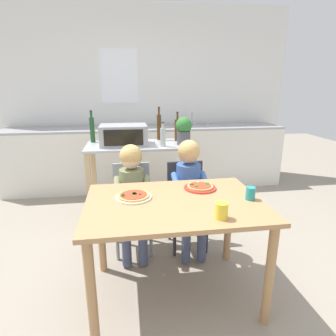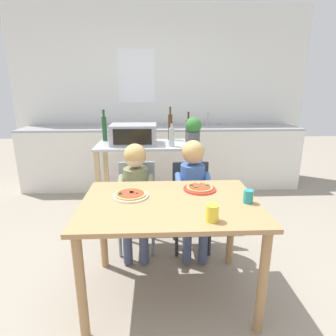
{
  "view_description": "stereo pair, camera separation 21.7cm",
  "coord_description": "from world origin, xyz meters",
  "px_view_note": "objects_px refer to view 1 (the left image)",
  "views": [
    {
      "loc": [
        -0.31,
        -1.76,
        1.52
      ],
      "look_at": [
        0.0,
        0.3,
        0.9
      ],
      "focal_mm": 30.11,
      "sensor_mm": 36.0,
      "label": 1
    },
    {
      "loc": [
        -0.1,
        -1.79,
        1.52
      ],
      "look_at": [
        0.0,
        0.3,
        0.9
      ],
      "focal_mm": 30.11,
      "sensor_mm": 36.0,
      "label": 2
    }
  ],
  "objects_px": {
    "dining_table": "(174,216)",
    "dining_chair_right": "(186,198)",
    "bottle_squat_spirits": "(177,129)",
    "pizza_plate_cream": "(134,196)",
    "kitchen_island_cart": "(140,169)",
    "bottle_brown_beer": "(159,126)",
    "potted_herb_plant": "(184,130)",
    "drinking_cup_yellow": "(221,211)",
    "pizza_plate_red_rimmed": "(200,187)",
    "child_in_olive_shirt": "(132,186)",
    "bottle_tall_green_wine": "(92,129)",
    "child_in_blue_striped_shirt": "(190,183)",
    "dining_chair_left": "(132,200)",
    "drinking_cup_teal": "(250,193)",
    "bottle_clear_vinegar": "(163,137)",
    "toaster_oven": "(124,135)"
  },
  "relations": [
    {
      "from": "dining_table",
      "to": "dining_chair_right",
      "type": "height_order",
      "value": "dining_chair_right"
    },
    {
      "from": "bottle_squat_spirits",
      "to": "pizza_plate_cream",
      "type": "xyz_separation_m",
      "value": [
        -0.57,
        -1.41,
        -0.25
      ]
    },
    {
      "from": "kitchen_island_cart",
      "to": "bottle_brown_beer",
      "type": "bearing_deg",
      "value": 43.17
    },
    {
      "from": "kitchen_island_cart",
      "to": "potted_herb_plant",
      "type": "bearing_deg",
      "value": -11.59
    },
    {
      "from": "dining_table",
      "to": "drinking_cup_yellow",
      "type": "height_order",
      "value": "drinking_cup_yellow"
    },
    {
      "from": "dining_table",
      "to": "pizza_plate_red_rimmed",
      "type": "xyz_separation_m",
      "value": [
        0.24,
        0.21,
        0.12
      ]
    },
    {
      "from": "dining_chair_right",
      "to": "pizza_plate_cream",
      "type": "bearing_deg",
      "value": -131.23
    },
    {
      "from": "dining_chair_right",
      "to": "dining_table",
      "type": "bearing_deg",
      "value": -109.12
    },
    {
      "from": "child_in_olive_shirt",
      "to": "drinking_cup_yellow",
      "type": "xyz_separation_m",
      "value": [
        0.51,
        -0.89,
        0.14
      ]
    },
    {
      "from": "bottle_tall_green_wine",
      "to": "dining_chair_right",
      "type": "bearing_deg",
      "value": -43.0
    },
    {
      "from": "dining_table",
      "to": "child_in_olive_shirt",
      "type": "relative_size",
      "value": 1.2
    },
    {
      "from": "child_in_olive_shirt",
      "to": "pizza_plate_cream",
      "type": "relative_size",
      "value": 3.95
    },
    {
      "from": "child_in_blue_striped_shirt",
      "to": "pizza_plate_cream",
      "type": "height_order",
      "value": "child_in_blue_striped_shirt"
    },
    {
      "from": "child_in_olive_shirt",
      "to": "potted_herb_plant",
      "type": "bearing_deg",
      "value": 48.12
    },
    {
      "from": "kitchen_island_cart",
      "to": "bottle_tall_green_wine",
      "type": "height_order",
      "value": "bottle_tall_green_wine"
    },
    {
      "from": "dining_chair_left",
      "to": "child_in_olive_shirt",
      "type": "relative_size",
      "value": 0.8
    },
    {
      "from": "child_in_blue_striped_shirt",
      "to": "kitchen_island_cart",
      "type": "bearing_deg",
      "value": 117.18
    },
    {
      "from": "dining_table",
      "to": "child_in_blue_striped_shirt",
      "type": "height_order",
      "value": "child_in_blue_striped_shirt"
    },
    {
      "from": "pizza_plate_cream",
      "to": "drinking_cup_yellow",
      "type": "xyz_separation_m",
      "value": [
        0.51,
        -0.4,
        0.04
      ]
    },
    {
      "from": "drinking_cup_teal",
      "to": "bottle_clear_vinegar",
      "type": "bearing_deg",
      "value": 109.75
    },
    {
      "from": "pizza_plate_cream",
      "to": "potted_herb_plant",
      "type": "bearing_deg",
      "value": 62.71
    },
    {
      "from": "bottle_clear_vinegar",
      "to": "pizza_plate_red_rimmed",
      "type": "distance_m",
      "value": 1.02
    },
    {
      "from": "kitchen_island_cart",
      "to": "pizza_plate_red_rimmed",
      "type": "relative_size",
      "value": 4.74
    },
    {
      "from": "dining_chair_right",
      "to": "kitchen_island_cart",
      "type": "bearing_deg",
      "value": 121.14
    },
    {
      "from": "potted_herb_plant",
      "to": "child_in_blue_striped_shirt",
      "type": "bearing_deg",
      "value": -96.82
    },
    {
      "from": "bottle_clear_vinegar",
      "to": "bottle_brown_beer",
      "type": "distance_m",
      "value": 0.4
    },
    {
      "from": "toaster_oven",
      "to": "bottle_clear_vinegar",
      "type": "xyz_separation_m",
      "value": [
        0.42,
        -0.15,
        -0.0
      ]
    },
    {
      "from": "child_in_olive_shirt",
      "to": "child_in_blue_striped_shirt",
      "type": "bearing_deg",
      "value": -2.51
    },
    {
      "from": "bottle_brown_beer",
      "to": "child_in_olive_shirt",
      "type": "relative_size",
      "value": 0.39
    },
    {
      "from": "dining_chair_right",
      "to": "child_in_blue_striped_shirt",
      "type": "relative_size",
      "value": 0.78
    },
    {
      "from": "pizza_plate_cream",
      "to": "drinking_cup_teal",
      "type": "relative_size",
      "value": 2.83
    },
    {
      "from": "bottle_squat_spirits",
      "to": "pizza_plate_red_rimmed",
      "type": "height_order",
      "value": "bottle_squat_spirits"
    },
    {
      "from": "toaster_oven",
      "to": "bottle_squat_spirits",
      "type": "height_order",
      "value": "bottle_squat_spirits"
    },
    {
      "from": "bottle_brown_beer",
      "to": "child_in_blue_striped_shirt",
      "type": "height_order",
      "value": "bottle_brown_beer"
    },
    {
      "from": "bottle_brown_beer",
      "to": "potted_herb_plant",
      "type": "bearing_deg",
      "value": -55.4
    },
    {
      "from": "pizza_plate_red_rimmed",
      "to": "child_in_olive_shirt",
      "type": "bearing_deg",
      "value": 143.79
    },
    {
      "from": "toaster_oven",
      "to": "bottle_brown_beer",
      "type": "relative_size",
      "value": 1.3
    },
    {
      "from": "bottle_clear_vinegar",
      "to": "drinking_cup_yellow",
      "type": "relative_size",
      "value": 2.62
    },
    {
      "from": "dining_chair_right",
      "to": "pizza_plate_cream",
      "type": "distance_m",
      "value": 0.83
    },
    {
      "from": "bottle_tall_green_wine",
      "to": "dining_chair_left",
      "type": "bearing_deg",
      "value": -63.78
    },
    {
      "from": "bottle_tall_green_wine",
      "to": "bottle_squat_spirits",
      "type": "relative_size",
      "value": 1.07
    },
    {
      "from": "bottle_squat_spirits",
      "to": "bottle_brown_beer",
      "type": "height_order",
      "value": "bottle_brown_beer"
    },
    {
      "from": "pizza_plate_red_rimmed",
      "to": "dining_table",
      "type": "bearing_deg",
      "value": -138.09
    },
    {
      "from": "potted_herb_plant",
      "to": "child_in_olive_shirt",
      "type": "relative_size",
      "value": 0.3
    },
    {
      "from": "bottle_squat_spirits",
      "to": "dining_chair_right",
      "type": "height_order",
      "value": "bottle_squat_spirits"
    },
    {
      "from": "potted_herb_plant",
      "to": "dining_table",
      "type": "bearing_deg",
      "value": -104.3
    },
    {
      "from": "drinking_cup_yellow",
      "to": "child_in_blue_striped_shirt",
      "type": "bearing_deg",
      "value": 89.54
    },
    {
      "from": "bottle_tall_green_wine",
      "to": "bottle_squat_spirits",
      "type": "distance_m",
      "value": 0.99
    },
    {
      "from": "bottle_clear_vinegar",
      "to": "drinking_cup_teal",
      "type": "xyz_separation_m",
      "value": [
        0.45,
        -1.24,
        -0.19
      ]
    },
    {
      "from": "toaster_oven",
      "to": "dining_table",
      "type": "distance_m",
      "value": 1.43
    }
  ]
}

